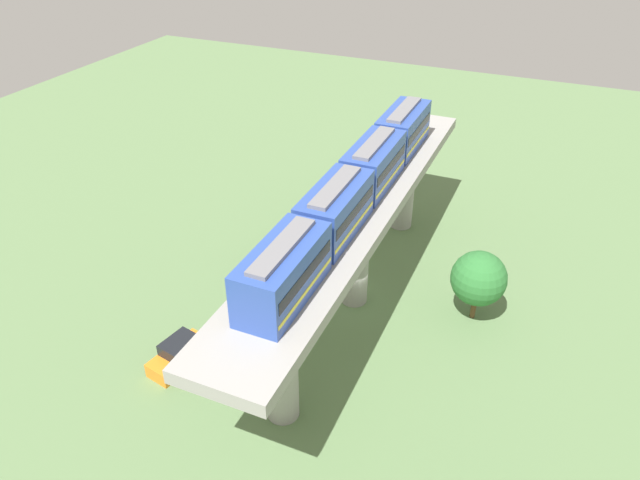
{
  "coord_description": "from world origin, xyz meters",
  "views": [
    {
      "loc": [
        11.49,
        -32.63,
        27.25
      ],
      "look_at": [
        -2.5,
        -0.51,
        4.88
      ],
      "focal_mm": 33.34,
      "sensor_mm": 36.0,
      "label": 1
    }
  ],
  "objects_px": {
    "parked_car_orange": "(180,354)",
    "parked_car_black": "(277,261)",
    "train": "(356,186)",
    "parked_car_red": "(340,201)",
    "tree_near_viaduct": "(479,279)"
  },
  "relations": [
    {
      "from": "parked_car_orange",
      "to": "tree_near_viaduct",
      "type": "xyz_separation_m",
      "value": [
        16.27,
        12.1,
        2.59
      ]
    },
    {
      "from": "parked_car_orange",
      "to": "parked_car_black",
      "type": "height_order",
      "value": "same"
    },
    {
      "from": "parked_car_black",
      "to": "tree_near_viaduct",
      "type": "relative_size",
      "value": 0.85
    },
    {
      "from": "parked_car_orange",
      "to": "train",
      "type": "bearing_deg",
      "value": 62.94
    },
    {
      "from": "train",
      "to": "parked_car_red",
      "type": "distance_m",
      "value": 16.77
    },
    {
      "from": "parked_car_orange",
      "to": "parked_car_black",
      "type": "relative_size",
      "value": 1.0
    },
    {
      "from": "train",
      "to": "parked_car_red",
      "type": "relative_size",
      "value": 6.33
    },
    {
      "from": "parked_car_orange",
      "to": "parked_car_red",
      "type": "bearing_deg",
      "value": 96.54
    },
    {
      "from": "parked_car_red",
      "to": "parked_car_black",
      "type": "bearing_deg",
      "value": -89.98
    },
    {
      "from": "train",
      "to": "parked_car_red",
      "type": "bearing_deg",
      "value": 115.25
    },
    {
      "from": "parked_car_orange",
      "to": "tree_near_viaduct",
      "type": "relative_size",
      "value": 0.85
    },
    {
      "from": "train",
      "to": "tree_near_viaduct",
      "type": "height_order",
      "value": "train"
    },
    {
      "from": "train",
      "to": "parked_car_orange",
      "type": "distance_m",
      "value": 15.57
    },
    {
      "from": "parked_car_orange",
      "to": "parked_car_black",
      "type": "xyz_separation_m",
      "value": [
        0.89,
        11.81,
        0.0
      ]
    },
    {
      "from": "train",
      "to": "parked_car_black",
      "type": "relative_size",
      "value": 6.15
    }
  ]
}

